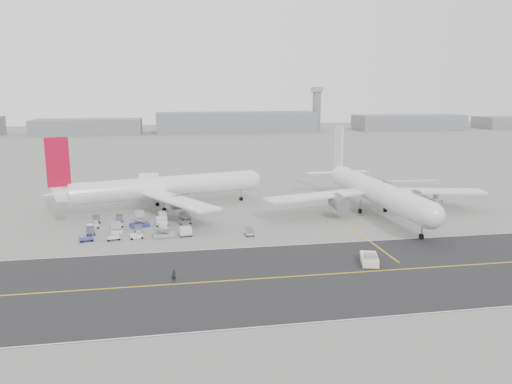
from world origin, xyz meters
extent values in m
plane|color=gray|center=(0.00, 0.00, 0.00)|extent=(700.00, 700.00, 0.00)
cube|color=#28282A|center=(5.00, -18.00, 0.01)|extent=(220.00, 32.00, 0.02)
cube|color=gold|center=(5.00, -18.00, 0.03)|extent=(220.00, 0.30, 0.01)
cube|color=silver|center=(5.00, -2.20, 0.03)|extent=(220.00, 0.25, 0.01)
cube|color=silver|center=(5.00, -33.80, 0.03)|extent=(220.00, 0.25, 0.01)
cube|color=gold|center=(30.00, 5.00, 0.02)|extent=(0.30, 40.00, 0.01)
cylinder|color=gray|center=(100.00, 265.00, 14.00)|extent=(6.00, 6.00, 28.00)
cube|color=#98989D|center=(100.00, 265.00, 29.50)|extent=(7.00, 7.00, 3.50)
cylinder|color=white|center=(-8.38, 32.52, 5.35)|extent=(45.25, 17.35, 5.22)
sphere|color=white|center=(13.54, 38.69, 5.35)|extent=(5.12, 5.12, 5.12)
cone|color=white|center=(-31.37, 26.06, 5.74)|extent=(9.82, 6.93, 4.70)
cube|color=#B40C2A|center=(-31.90, 25.91, 12.96)|extent=(4.95, 1.83, 11.11)
cube|color=white|center=(-30.93, 21.42, 5.87)|extent=(4.66, 8.69, 0.25)
cube|color=white|center=(-33.41, 30.24, 5.87)|extent=(4.66, 8.69, 0.25)
cube|color=white|center=(-5.73, 18.99, 4.70)|extent=(17.21, 24.46, 0.45)
cube|color=white|center=(-13.17, 45.45, 4.70)|extent=(6.29, 25.14, 0.45)
cylinder|color=slate|center=(-4.75, 23.74, 3.39)|extent=(6.22, 4.62, 3.24)
cylinder|color=slate|center=(-9.86, 41.91, 3.39)|extent=(6.22, 4.62, 3.24)
cylinder|color=black|center=(10.87, 37.93, 0.49)|extent=(1.08, 0.75, 0.99)
cylinder|color=black|center=(-9.13, 29.06, 0.49)|extent=(1.08, 0.75, 0.99)
cylinder|color=black|center=(-10.83, 35.09, 0.49)|extent=(1.08, 0.75, 0.99)
cylinder|color=gray|center=(10.87, 37.93, 1.86)|extent=(0.36, 0.36, 2.74)
cylinder|color=white|center=(39.77, 17.50, 5.49)|extent=(6.70, 46.82, 5.35)
sphere|color=white|center=(40.44, -5.84, 5.49)|extent=(5.25, 5.25, 5.25)
cone|color=white|center=(39.06, 41.97, 5.89)|extent=(5.08, 9.25, 4.82)
cube|color=white|center=(39.05, 42.54, 13.29)|extent=(0.65, 5.14, 11.39)
cube|color=white|center=(34.34, 42.69, 6.02)|extent=(8.61, 2.81, 0.25)
cube|color=white|center=(43.73, 42.96, 6.02)|extent=(8.61, 2.81, 0.25)
cube|color=white|center=(25.65, 18.23, 4.82)|extent=(26.21, 12.40, 0.45)
cube|color=white|center=(53.82, 19.04, 4.82)|extent=(26.25, 11.04, 0.45)
cylinder|color=slate|center=(30.13, 16.08, 3.48)|extent=(3.48, 5.79, 3.32)
cylinder|color=slate|center=(49.48, 16.64, 3.48)|extent=(3.48, 5.79, 3.32)
cylinder|color=black|center=(40.36, -2.99, 0.58)|extent=(0.53, 1.17, 1.16)
cylinder|color=black|center=(36.51, 19.11, 0.58)|extent=(0.53, 1.17, 1.16)
cylinder|color=black|center=(42.93, 19.30, 0.58)|extent=(0.53, 1.17, 1.16)
cylinder|color=gray|center=(40.36, -2.99, 1.98)|extent=(0.36, 0.36, 2.81)
cube|color=white|center=(24.86, -14.40, 0.75)|extent=(4.14, 6.03, 1.24)
cube|color=#98989D|center=(24.50, -15.58, 1.68)|extent=(2.38, 2.26, 0.80)
cylinder|color=gray|center=(25.83, -11.17, 0.44)|extent=(0.80, 2.25, 0.14)
cylinder|color=black|center=(23.14, -16.10, 0.40)|extent=(0.57, 0.87, 0.80)
cylinder|color=black|center=(25.34, -16.77, 0.40)|extent=(0.57, 0.87, 0.80)
cylinder|color=black|center=(24.37, -12.03, 0.40)|extent=(0.57, 0.87, 0.80)
cylinder|color=black|center=(26.57, -12.69, 0.40)|extent=(0.57, 0.87, 0.80)
cylinder|color=gray|center=(61.15, 28.29, 1.89)|extent=(1.52, 1.52, 3.79)
cube|color=#98989D|center=(61.15, 28.29, 0.33)|extent=(2.62, 2.62, 0.66)
cube|color=silver|center=(54.53, 28.73, 4.36)|extent=(14.35, 3.60, 2.46)
cube|color=#98989D|center=(47.73, 29.19, 4.36)|extent=(1.34, 3.10, 2.84)
cylinder|color=black|center=(62.26, 29.25, 0.28)|extent=(0.32, 0.59, 0.57)
imported|color=black|center=(-7.52, -16.85, 0.96)|extent=(0.75, 0.55, 1.92)
camera|label=1|loc=(-7.75, -89.45, 28.40)|focal=35.00mm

